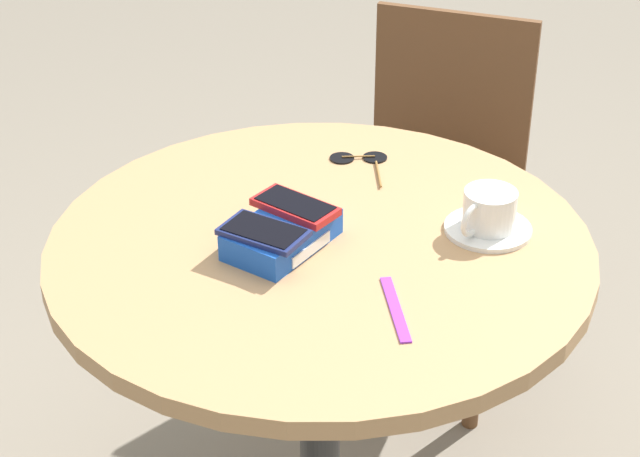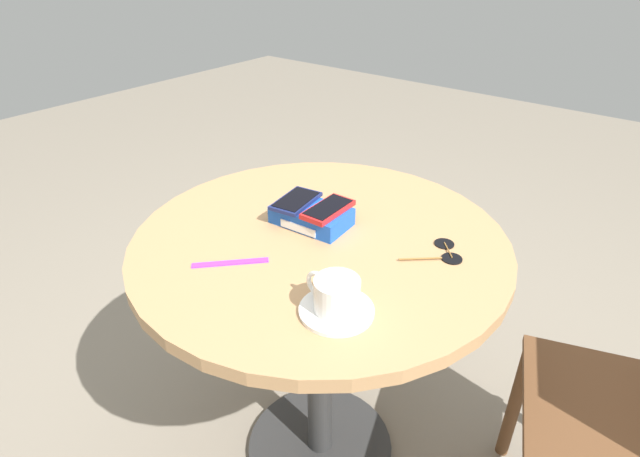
% 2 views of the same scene
% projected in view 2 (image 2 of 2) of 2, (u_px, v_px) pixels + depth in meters
% --- Properties ---
extents(ground_plane, '(8.00, 8.00, 0.00)m').
position_uv_depth(ground_plane, '(320.00, 447.00, 1.51)').
color(ground_plane, gray).
extents(round_table, '(0.85, 0.85, 0.75)m').
position_uv_depth(round_table, '(320.00, 289.00, 1.20)').
color(round_table, '#2D2D2D').
rests_on(round_table, ground_plane).
extents(phone_box, '(0.18, 0.12, 0.04)m').
position_uv_depth(phone_box, '(311.00, 216.00, 1.16)').
color(phone_box, blue).
rests_on(phone_box, round_table).
extents(phone_navy, '(0.09, 0.14, 0.01)m').
position_uv_depth(phone_navy, '(296.00, 201.00, 1.17)').
color(phone_navy, navy).
rests_on(phone_navy, phone_box).
extents(phone_red, '(0.07, 0.13, 0.01)m').
position_uv_depth(phone_red, '(328.00, 209.00, 1.13)').
color(phone_red, red).
rests_on(phone_red, phone_box).
extents(saucer, '(0.14, 0.14, 0.01)m').
position_uv_depth(saucer, '(337.00, 310.00, 0.90)').
color(saucer, white).
rests_on(saucer, round_table).
extents(coffee_cup, '(0.11, 0.08, 0.06)m').
position_uv_depth(coffee_cup, '(336.00, 294.00, 0.88)').
color(coffee_cup, white).
rests_on(coffee_cup, saucer).
extents(lanyard_strap, '(0.12, 0.12, 0.00)m').
position_uv_depth(lanyard_strap, '(230.00, 263.00, 1.03)').
color(lanyard_strap, purple).
rests_on(lanyard_strap, round_table).
extents(sunglasses, '(0.11, 0.14, 0.01)m').
position_uv_depth(sunglasses, '(445.00, 252.00, 1.07)').
color(sunglasses, black).
rests_on(sunglasses, round_table).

